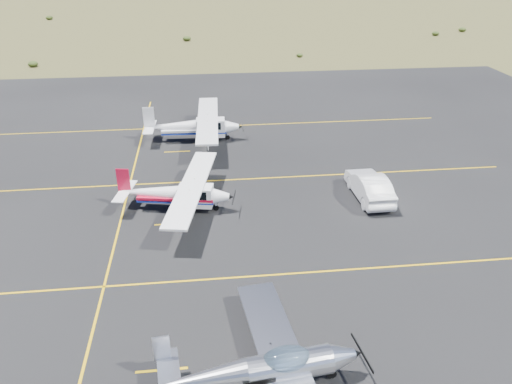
# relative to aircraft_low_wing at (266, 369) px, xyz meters

# --- Properties ---
(ground) EXTENTS (1600.00, 1600.00, 0.00)m
(ground) POSITION_rel_aircraft_low_wing_xyz_m (-0.84, 4.89, -1.05)
(ground) COLOR #383D1C
(ground) RESTS_ON ground
(apron) EXTENTS (72.00, 72.00, 0.02)m
(apron) POSITION_rel_aircraft_low_wing_xyz_m (-0.84, 11.89, -1.05)
(apron) COLOR black
(apron) RESTS_ON ground
(aircraft_low_wing) EXTENTS (7.34, 10.18, 2.20)m
(aircraft_low_wing) POSITION_rel_aircraft_low_wing_xyz_m (0.00, 0.00, 0.00)
(aircraft_low_wing) COLOR silver
(aircraft_low_wing) RESTS_ON apron
(aircraft_cessna) EXTENTS (6.34, 10.23, 2.58)m
(aircraft_cessna) POSITION_rel_aircraft_low_wing_xyz_m (-3.58, 14.15, 0.10)
(aircraft_cessna) COLOR white
(aircraft_cessna) RESTS_ON apron
(aircraft_plain) EXTENTS (6.82, 11.40, 2.89)m
(aircraft_plain) POSITION_rel_aircraft_low_wing_xyz_m (-2.47, 25.62, 0.23)
(aircraft_plain) COLOR silver
(aircraft_plain) RESTS_ON apron
(sedan) EXTENTS (1.86, 5.07, 1.66)m
(sedan) POSITION_rel_aircraft_low_wing_xyz_m (8.45, 14.28, -0.21)
(sedan) COLOR white
(sedan) RESTS_ON apron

